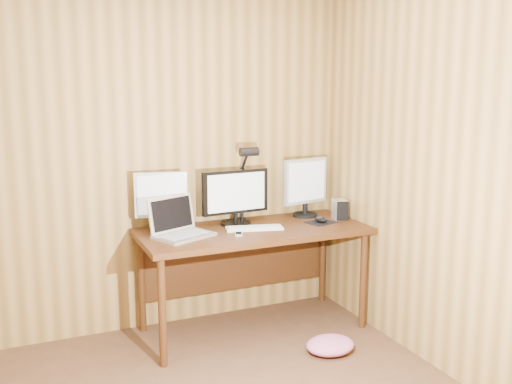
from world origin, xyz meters
TOP-DOWN VIEW (x-y plane):
  - room_shell at (0.00, 0.00)m, footprint 4.00×4.00m
  - desk at (0.93, 1.70)m, footprint 1.60×0.70m
  - monitor_center at (0.86, 1.79)m, footprint 0.51×0.22m
  - monitor_left at (0.33, 1.84)m, footprint 0.36×0.17m
  - monitor_right at (1.45, 1.83)m, footprint 0.39×0.19m
  - laptop at (0.40, 1.65)m, footprint 0.45×0.40m
  - keyboard at (0.93, 1.60)m, footprint 0.41×0.21m
  - mousepad at (1.45, 1.59)m, footprint 0.24×0.21m
  - mouse at (1.45, 1.59)m, footprint 0.10×0.13m
  - hard_drive at (1.64, 1.64)m, footprint 0.12×0.15m
  - phone at (0.77, 1.51)m, footprint 0.08×0.10m
  - speaker at (1.68, 1.71)m, footprint 0.06×0.06m
  - desk_lamp at (0.96, 1.83)m, footprint 0.14×0.20m
  - fabric_pile at (1.24, 1.08)m, footprint 0.37×0.32m

SIDE VIEW (x-z plane):
  - fabric_pile at x=1.24m, z-range 0.00..0.10m
  - desk at x=0.93m, z-range 0.25..1.00m
  - mousepad at x=1.45m, z-range 0.75..0.75m
  - phone at x=0.77m, z-range 0.75..0.76m
  - keyboard at x=0.93m, z-range 0.75..0.77m
  - mouse at x=1.45m, z-range 0.75..0.79m
  - laptop at x=0.40m, z-range 0.68..0.95m
  - speaker at x=1.68m, z-range 0.75..0.88m
  - hard_drive at x=1.64m, z-range 0.75..0.90m
  - monitor_center at x=0.86m, z-range 0.76..1.15m
  - monitor_left at x=0.33m, z-range 0.76..1.17m
  - monitor_right at x=1.45m, z-range 0.77..1.21m
  - desk_lamp at x=0.96m, z-range 0.82..1.42m
  - room_shell at x=0.00m, z-range -0.75..3.25m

